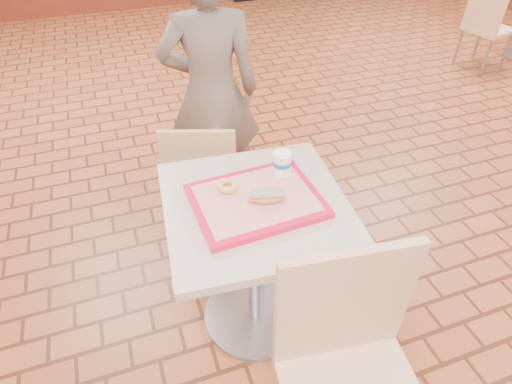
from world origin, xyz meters
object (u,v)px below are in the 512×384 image
object	(u,v)px
chair_main_front	(350,369)
customer	(211,93)
paper_cup	(282,163)
serving_tray	(256,201)
main_table	(256,246)
long_john_donut	(267,197)
chair_main_back	(203,177)
ring_donut	(228,185)
chair_second_left	(487,23)

from	to	relation	value
chair_main_front	customer	xyz separation A→B (m)	(-0.02, 1.63, 0.22)
paper_cup	serving_tray	bearing A→B (deg)	-143.39
main_table	long_john_donut	size ratio (longest dim) A/B	4.96
chair_main_back	customer	xyz separation A→B (m)	(0.16, 0.34, 0.32)
ring_donut	long_john_donut	distance (m)	0.18
long_john_donut	main_table	bearing A→B (deg)	136.16
long_john_donut	serving_tray	bearing A→B (deg)	136.16
chair_main_front	chair_second_left	xyz separation A→B (m)	(3.08, 2.76, -0.09)
ring_donut	main_table	bearing A→B (deg)	-46.72
ring_donut	paper_cup	distance (m)	0.25
serving_tray	customer	bearing A→B (deg)	85.57
customer	chair_second_left	distance (m)	3.32
chair_main_back	long_john_donut	world-z (taller)	long_john_donut
chair_main_back	customer	world-z (taller)	customer
chair_main_front	ring_donut	distance (m)	0.82
long_john_donut	chair_main_front	bearing A→B (deg)	-84.05
chair_main_front	chair_main_back	size ratio (longest dim) A/B	1.22
chair_main_back	paper_cup	distance (m)	0.70
serving_tray	ring_donut	size ratio (longest dim) A/B	5.48
main_table	chair_main_back	distance (m)	0.65
ring_donut	long_john_donut	size ratio (longest dim) A/B	0.59
long_john_donut	paper_cup	size ratio (longest dim) A/B	1.56
chair_main_back	serving_tray	world-z (taller)	chair_main_back
main_table	serving_tray	size ratio (longest dim) A/B	1.55
chair_main_back	chair_second_left	bearing A→B (deg)	-136.88
chair_main_front	long_john_donut	bearing A→B (deg)	103.19
main_table	paper_cup	size ratio (longest dim) A/B	7.73
serving_tray	chair_main_back	bearing A→B (deg)	97.41
chair_main_front	ring_donut	bearing A→B (deg)	111.31
serving_tray	paper_cup	bearing A→B (deg)	36.61
ring_donut	long_john_donut	bearing A→B (deg)	-45.95
chair_second_left	chair_main_front	bearing A→B (deg)	119.04
chair_main_back	serving_tray	bearing A→B (deg)	116.33
long_john_donut	chair_second_left	bearing A→B (deg)	34.17
main_table	chair_main_front	size ratio (longest dim) A/B	0.77
long_john_donut	chair_second_left	xyz separation A→B (m)	(3.15, 2.14, -0.35)
chair_second_left	customer	bearing A→B (deg)	97.12
main_table	paper_cup	distance (m)	0.39
main_table	customer	world-z (taller)	customer
ring_donut	chair_main_front	bearing A→B (deg)	-75.93
ring_donut	long_john_donut	world-z (taller)	long_john_donut
serving_tray	ring_donut	world-z (taller)	ring_donut
main_table	customer	distance (m)	1.02
chair_main_front	serving_tray	xyz separation A→B (m)	(-0.10, 0.65, 0.23)
chair_main_front	customer	bearing A→B (deg)	98.05
ring_donut	paper_cup	world-z (taller)	paper_cup
ring_donut	paper_cup	xyz separation A→B (m)	(0.25, 0.02, 0.04)
customer	long_john_donut	size ratio (longest dim) A/B	9.94
customer	ring_donut	world-z (taller)	customer
long_john_donut	chair_second_left	size ratio (longest dim) A/B	0.18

